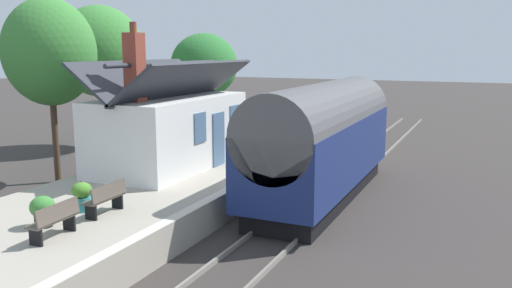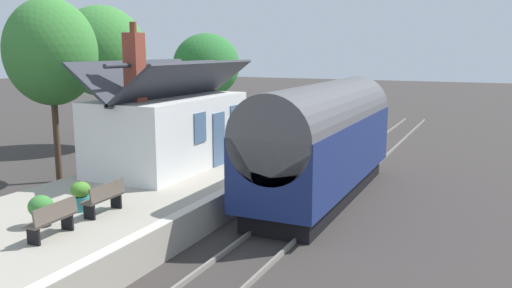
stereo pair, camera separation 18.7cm
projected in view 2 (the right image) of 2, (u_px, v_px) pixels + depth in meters
The scene contains 16 objects.
ground_plane at pixel (279, 210), 18.18m from camera, with size 160.00×160.00×0.00m, color #383330.
platform at pixel (179, 183), 19.77m from camera, with size 32.00×6.17×1.00m, color #A39B8C.
platform_edge_coping at pixel (249, 178), 18.49m from camera, with size 32.00×0.36×0.02m, color beige.
rail_near at pixel (324, 214), 17.50m from camera, with size 52.00×0.08×0.14m, color gray.
rail_far at pixel (284, 209), 18.09m from camera, with size 52.00×0.08×0.14m, color gray.
train at pixel (323, 140), 19.24m from camera, with size 10.57×2.73×4.32m.
station_building at pixel (170, 128), 20.26m from camera, with size 7.14×3.65×5.43m.
bench_by_lamp at pixel (104, 197), 14.43m from camera, with size 1.41×0.46×0.88m.
bench_near_building at pixel (52, 219), 12.60m from camera, with size 1.42×0.50×0.88m.
planter_by_door at pixel (81, 195), 14.73m from camera, with size 0.56×0.56×0.92m.
planter_edge_far at pixel (41, 209), 13.44m from camera, with size 0.64×0.64×0.81m.
planter_edge_near at pixel (289, 128), 27.57m from camera, with size 0.59×0.59×0.82m.
planter_bench_left at pixel (253, 133), 25.38m from camera, with size 0.63×0.63×0.97m.
tree_far_left at pixel (102, 51), 28.77m from camera, with size 4.81×4.81×7.90m.
tree_far_right at pixel (206, 65), 34.06m from camera, with size 4.43×4.30×6.56m.
tree_behind_building at pixel (51, 52), 21.11m from camera, with size 3.57×3.81×7.56m.
Camera 2 is at (-16.21, -6.58, 5.50)m, focal length 36.65 mm.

